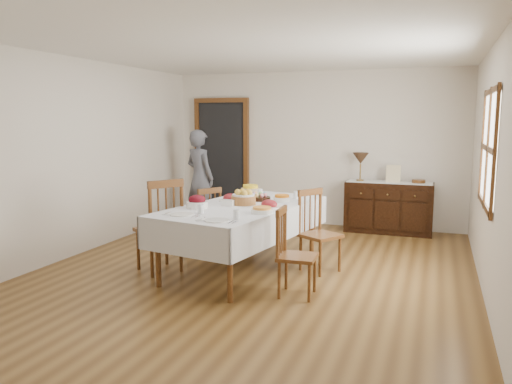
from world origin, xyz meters
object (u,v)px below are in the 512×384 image
(person, at_px, (200,175))
(dining_table, at_px, (243,213))
(chair_left_far, at_px, (205,220))
(chair_right_far, at_px, (317,230))
(chair_right_near, at_px, (293,251))
(table_lamp, at_px, (361,159))
(sideboard, at_px, (388,207))
(chair_left_near, at_px, (161,225))

(person, bearing_deg, dining_table, 150.09)
(chair_left_far, bearing_deg, chair_right_far, 114.66)
(chair_right_near, height_order, chair_right_far, chair_right_far)
(chair_left_far, relative_size, person, 0.52)
(dining_table, distance_m, chair_right_near, 1.05)
(chair_right_near, xyz_separation_m, person, (-2.44, 2.81, 0.41))
(chair_right_far, xyz_separation_m, table_lamp, (0.15, 2.34, 0.67))
(chair_right_far, distance_m, sideboard, 2.44)
(person, xyz_separation_m, table_lamp, (2.63, 0.46, 0.30))
(chair_right_far, bearing_deg, table_lamp, 28.18)
(chair_left_far, xyz_separation_m, table_lamp, (1.73, 2.13, 0.71))
(dining_table, height_order, chair_right_near, chair_right_near)
(chair_left_far, xyz_separation_m, sideboard, (2.19, 2.15, -0.05))
(dining_table, xyz_separation_m, chair_left_far, (-0.75, 0.52, -0.24))
(chair_left_far, height_order, sideboard, chair_left_far)
(dining_table, distance_m, table_lamp, 2.86)
(table_lamp, bearing_deg, chair_right_far, -93.66)
(chair_left_near, height_order, sideboard, chair_left_near)
(person, height_order, table_lamp, person)
(sideboard, bearing_deg, person, -171.05)
(chair_right_far, xyz_separation_m, sideboard, (0.61, 2.36, -0.08))
(chair_left_far, relative_size, table_lamp, 1.97)
(chair_left_near, bearing_deg, table_lamp, -178.43)
(table_lamp, bearing_deg, chair_right_near, -93.27)
(chair_right_near, bearing_deg, table_lamp, -6.48)
(chair_right_near, distance_m, chair_right_far, 0.94)
(sideboard, relative_size, person, 0.78)
(chair_left_far, distance_m, person, 1.93)
(chair_right_near, xyz_separation_m, table_lamp, (0.19, 3.28, 0.70))
(table_lamp, bearing_deg, dining_table, -110.46)
(chair_left_near, xyz_separation_m, chair_right_near, (1.68, -0.23, -0.10))
(dining_table, bearing_deg, person, 137.52)
(chair_left_near, xyz_separation_m, table_lamp, (1.87, 3.04, 0.60))
(person, bearing_deg, sideboard, -147.98)
(chair_left_far, distance_m, table_lamp, 2.83)
(dining_table, xyz_separation_m, table_lamp, (0.99, 2.65, 0.47))
(chair_left_near, distance_m, chair_right_far, 1.86)
(chair_left_near, relative_size, chair_left_far, 1.23)
(dining_table, xyz_separation_m, sideboard, (1.45, 2.67, -0.29))
(dining_table, height_order, table_lamp, table_lamp)
(chair_left_near, xyz_separation_m, person, (-0.77, 2.58, 0.30))
(chair_left_far, height_order, chair_right_far, chair_right_far)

